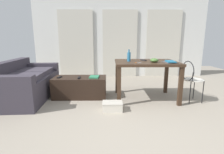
# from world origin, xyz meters

# --- Properties ---
(ground_plane) EXTENTS (8.85, 8.85, 0.00)m
(ground_plane) POSITION_xyz_m (0.00, 1.44, 0.00)
(ground_plane) COLOR gray
(wall_back) EXTENTS (5.57, 0.10, 2.44)m
(wall_back) POSITION_xyz_m (0.00, 3.69, 1.22)
(wall_back) COLOR silver
(wall_back) RESTS_ON ground
(curtains) EXTENTS (3.96, 0.03, 2.13)m
(curtains) POSITION_xyz_m (0.00, 3.60, 1.07)
(curtains) COLOR beige
(curtains) RESTS_ON ground
(couch) EXTENTS (0.99, 1.80, 0.77)m
(couch) POSITION_xyz_m (-2.10, 1.40, 0.32)
(couch) COLOR #38333D
(couch) RESTS_ON ground
(coffee_table) EXTENTS (1.10, 0.52, 0.43)m
(coffee_table) POSITION_xyz_m (-0.97, 1.45, 0.22)
(coffee_table) COLOR black
(coffee_table) RESTS_ON ground
(craft_table) EXTENTS (1.22, 0.91, 0.78)m
(craft_table) POSITION_xyz_m (0.39, 1.32, 0.67)
(craft_table) COLOR #382619
(craft_table) RESTS_ON ground
(wire_chair) EXTENTS (0.39, 0.41, 0.81)m
(wire_chair) POSITION_xyz_m (1.22, 1.12, 0.51)
(wire_chair) COLOR silver
(wire_chair) RESTS_ON ground
(bottle_near) EXTENTS (0.07, 0.07, 0.23)m
(bottle_near) POSITION_xyz_m (0.05, 1.32, 0.87)
(bottle_near) COLOR teal
(bottle_near) RESTS_ON craft_table
(bowl) EXTENTS (0.16, 0.16, 0.08)m
(bowl) POSITION_xyz_m (0.52, 1.16, 0.82)
(bowl) COLOR #477033
(bowl) RESTS_ON craft_table
(book_stack) EXTENTS (0.26, 0.30, 0.03)m
(book_stack) POSITION_xyz_m (0.80, 1.11, 0.79)
(book_stack) COLOR #4C4C51
(book_stack) RESTS_ON craft_table
(tv_remote_on_table) EXTENTS (0.11, 0.16, 0.02)m
(tv_remote_on_table) POSITION_xyz_m (0.36, 1.44, 0.79)
(tv_remote_on_table) COLOR #232326
(tv_remote_on_table) RESTS_ON craft_table
(scissors) EXTENTS (0.12, 0.05, 0.00)m
(scissors) POSITION_xyz_m (0.18, 1.10, 0.78)
(scissors) COLOR #9EA0A5
(scissors) RESTS_ON craft_table
(tv_remote_primary) EXTENTS (0.06, 0.17, 0.02)m
(tv_remote_primary) POSITION_xyz_m (-0.96, 1.35, 0.44)
(tv_remote_primary) COLOR black
(tv_remote_primary) RESTS_ON coffee_table
(tv_remote_secondary) EXTENTS (0.08, 0.15, 0.02)m
(tv_remote_secondary) POSITION_xyz_m (-1.38, 1.41, 0.44)
(tv_remote_secondary) COLOR black
(tv_remote_secondary) RESTS_ON coffee_table
(magazine) EXTENTS (0.20, 0.26, 0.02)m
(magazine) POSITION_xyz_m (-0.66, 1.42, 0.44)
(magazine) COLOR #2D7F56
(magazine) RESTS_ON coffee_table
(shoebox) EXTENTS (0.35, 0.24, 0.15)m
(shoebox) POSITION_xyz_m (-0.29, 0.70, 0.08)
(shoebox) COLOR beige
(shoebox) RESTS_ON ground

